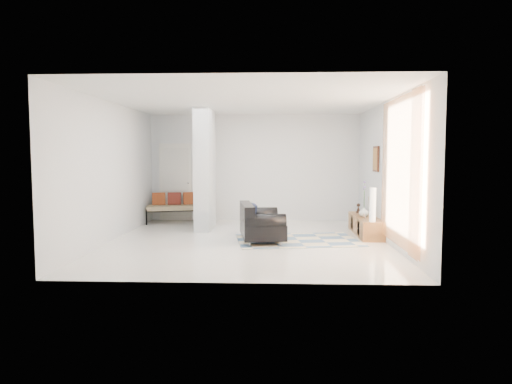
{
  "coord_description": "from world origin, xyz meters",
  "views": [
    {
      "loc": [
        0.54,
        -9.04,
        1.72
      ],
      "look_at": [
        0.14,
        0.6,
        0.95
      ],
      "focal_mm": 32.0,
      "sensor_mm": 36.0,
      "label": 1
    }
  ],
  "objects": [
    {
      "name": "wall_left",
      "position": [
        -2.75,
        0.0,
        1.4
      ],
      "size": [
        0.0,
        6.0,
        6.0
      ],
      "primitive_type": "plane",
      "rotation": [
        1.57,
        0.0,
        1.57
      ],
      "color": "silver",
      "rests_on": "ground"
    },
    {
      "name": "loveseat",
      "position": [
        0.23,
        0.06,
        0.36
      ],
      "size": [
        1.0,
        1.49,
        0.76
      ],
      "rotation": [
        0.0,
        0.0,
        0.14
      ],
      "color": "silver",
      "rests_on": "floor"
    },
    {
      "name": "cylinder_lamp",
      "position": [
        2.5,
        0.11,
        0.74
      ],
      "size": [
        0.12,
        0.12,
        0.68
      ],
      "primitive_type": "cylinder",
      "color": "white",
      "rests_on": "media_console"
    },
    {
      "name": "hallway_door",
      "position": [
        -2.1,
        2.96,
        1.02
      ],
      "size": [
        0.85,
        0.06,
        2.04
      ],
      "primitive_type": "cube",
      "color": "silver",
      "rests_on": "floor"
    },
    {
      "name": "curtain",
      "position": [
        2.67,
        -1.15,
        1.45
      ],
      "size": [
        0.0,
        2.55,
        2.55
      ],
      "primitive_type": "plane",
      "rotation": [
        1.57,
        0.0,
        1.57
      ],
      "color": "#F28C3F",
      "rests_on": "wall_right"
    },
    {
      "name": "wall_art",
      "position": [
        2.72,
        0.9,
        1.65
      ],
      "size": [
        0.04,
        0.45,
        0.55
      ],
      "primitive_type": "cube",
      "color": "#3A1A0F",
      "rests_on": "wall_right"
    },
    {
      "name": "wall_back",
      "position": [
        0.0,
        3.0,
        1.4
      ],
      "size": [
        6.0,
        0.0,
        6.0
      ],
      "primitive_type": "plane",
      "rotation": [
        1.57,
        0.0,
        0.0
      ],
      "color": "silver",
      "rests_on": "ground"
    },
    {
      "name": "media_console",
      "position": [
        2.52,
        0.9,
        0.2
      ],
      "size": [
        0.45,
        1.83,
        0.8
      ],
      "color": "brown",
      "rests_on": "floor"
    },
    {
      "name": "partition_column",
      "position": [
        -1.1,
        1.6,
        1.4
      ],
      "size": [
        0.35,
        1.2,
        2.8
      ],
      "primitive_type": "cube",
      "color": "silver",
      "rests_on": "floor"
    },
    {
      "name": "daybed",
      "position": [
        -1.93,
        2.62,
        0.42
      ],
      "size": [
        1.85,
        1.11,
        0.77
      ],
      "rotation": [
        0.0,
        0.0,
        0.24
      ],
      "color": "black",
      "rests_on": "floor"
    },
    {
      "name": "vase",
      "position": [
        2.47,
        0.83,
        0.51
      ],
      "size": [
        0.23,
        0.23,
        0.22
      ],
      "primitive_type": "imported",
      "rotation": [
        0.0,
        0.0,
        -0.09
      ],
      "color": "silver",
      "rests_on": "media_console"
    },
    {
      "name": "wall_right",
      "position": [
        2.75,
        0.0,
        1.4
      ],
      "size": [
        0.0,
        6.0,
        6.0
      ],
      "primitive_type": "plane",
      "rotation": [
        1.57,
        0.0,
        -1.57
      ],
      "color": "silver",
      "rests_on": "ground"
    },
    {
      "name": "wall_front",
      "position": [
        0.0,
        -3.0,
        1.4
      ],
      "size": [
        6.0,
        0.0,
        6.0
      ],
      "primitive_type": "plane",
      "rotation": [
        -1.57,
        0.0,
        0.0
      ],
      "color": "silver",
      "rests_on": "ground"
    },
    {
      "name": "bronze_figurine",
      "position": [
        2.47,
        1.5,
        0.51
      ],
      "size": [
        0.12,
        0.12,
        0.22
      ],
      "primitive_type": null,
      "rotation": [
        0.0,
        0.0,
        0.05
      ],
      "color": "black",
      "rests_on": "media_console"
    },
    {
      "name": "area_rug",
      "position": [
        1.01,
        0.14,
        0.01
      ],
      "size": [
        2.64,
        1.97,
        0.01
      ],
      "primitive_type": "cube",
      "rotation": [
        0.0,
        0.0,
        0.16
      ],
      "color": "beige",
      "rests_on": "floor"
    },
    {
      "name": "ceiling",
      "position": [
        0.0,
        0.0,
        2.8
      ],
      "size": [
        6.0,
        6.0,
        0.0
      ],
      "primitive_type": "plane",
      "rotation": [
        3.14,
        0.0,
        0.0
      ],
      "color": "white",
      "rests_on": "wall_back"
    },
    {
      "name": "floor",
      "position": [
        0.0,
        0.0,
        0.0
      ],
      "size": [
        6.0,
        6.0,
        0.0
      ],
      "primitive_type": "plane",
      "color": "silver",
      "rests_on": "ground"
    }
  ]
}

